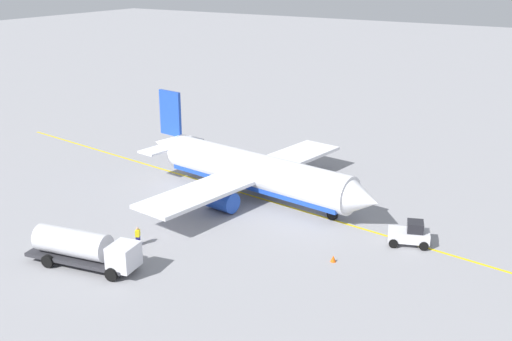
% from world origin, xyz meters
% --- Properties ---
extents(ground_plane, '(400.00, 400.00, 0.00)m').
position_xyz_m(ground_plane, '(0.00, 0.00, 0.00)').
color(ground_plane, '#939399').
extents(airplane, '(30.35, 28.76, 9.83)m').
position_xyz_m(airplane, '(-0.46, 0.06, 2.74)').
color(airplane, white).
rests_on(airplane, ground).
extents(fuel_tanker, '(10.23, 4.23, 3.15)m').
position_xyz_m(fuel_tanker, '(-3.61, -20.94, 1.72)').
color(fuel_tanker, '#2D2D33').
rests_on(fuel_tanker, ground).
extents(pushback_tug, '(4.07, 3.33, 2.20)m').
position_xyz_m(pushback_tug, '(17.73, -2.69, 1.01)').
color(pushback_tug, silver).
rests_on(pushback_tug, ground).
extents(refueling_worker, '(0.57, 0.63, 1.71)m').
position_xyz_m(refueling_worker, '(-2.67, -15.52, 0.82)').
color(refueling_worker, navy).
rests_on(refueling_worker, ground).
extents(safety_cone_nose, '(0.50, 0.50, 0.56)m').
position_xyz_m(safety_cone_nose, '(13.42, -9.35, 0.28)').
color(safety_cone_nose, '#F2590F').
rests_on(safety_cone_nose, ground).
extents(taxi_line_marking, '(82.87, 11.52, 0.01)m').
position_xyz_m(taxi_line_marking, '(0.00, 0.00, 0.01)').
color(taxi_line_marking, yellow).
rests_on(taxi_line_marking, ground).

